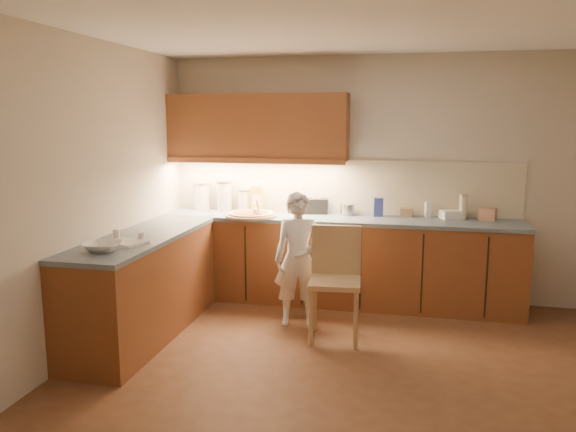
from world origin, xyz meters
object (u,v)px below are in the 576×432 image
(child, at_px, (299,259))
(oil_jug, at_px, (257,198))
(pizza_on_board, at_px, (251,214))
(wooden_chair, at_px, (335,274))
(toaster, at_px, (316,206))

(child, bearing_deg, oil_jug, 114.73)
(pizza_on_board, distance_m, child, 0.90)
(pizza_on_board, xyz_separation_m, child, (0.63, -0.57, -0.31))
(child, distance_m, wooden_chair, 0.45)
(child, bearing_deg, wooden_chair, -43.57)
(oil_jug, bearing_deg, pizza_on_board, -87.22)
(pizza_on_board, relative_size, oil_jug, 1.57)
(oil_jug, xyz_separation_m, toaster, (0.65, 0.04, -0.08))
(pizza_on_board, xyz_separation_m, toaster, (0.63, 0.34, 0.06))
(pizza_on_board, bearing_deg, child, -42.25)
(toaster, bearing_deg, pizza_on_board, -162.08)
(pizza_on_board, height_order, child, child)
(child, bearing_deg, pizza_on_board, 126.08)
(child, relative_size, oil_jug, 3.68)
(child, relative_size, wooden_chair, 1.28)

